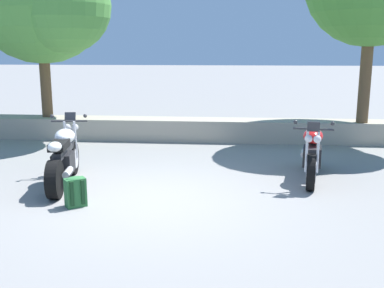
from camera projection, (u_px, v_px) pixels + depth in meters
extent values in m
plane|color=gray|center=(151.00, 199.00, 7.15)|extent=(120.00, 120.00, 0.00)
cube|color=#A89E89|center=(184.00, 129.00, 11.77)|extent=(36.00, 0.80, 0.55)
cylinder|color=black|center=(72.00, 158.00, 8.52)|extent=(0.23, 0.63, 0.62)
cylinder|color=black|center=(55.00, 180.00, 7.12)|extent=(0.27, 0.64, 0.62)
cylinder|color=silver|center=(72.00, 158.00, 8.52)|extent=(0.22, 0.40, 0.38)
cube|color=black|center=(63.00, 163.00, 7.75)|extent=(0.39, 0.52, 0.34)
cube|color=#2D2D30|center=(64.00, 150.00, 7.81)|extent=(0.31, 1.11, 0.12)
ellipsoid|color=white|center=(65.00, 136.00, 7.91)|extent=(0.42, 0.57, 0.26)
cube|color=black|center=(59.00, 145.00, 7.45)|extent=(0.34, 0.59, 0.12)
ellipsoid|color=white|center=(55.00, 147.00, 7.15)|extent=(0.26, 0.31, 0.16)
cylinder|color=#2D2D30|center=(69.00, 121.00, 8.30)|extent=(0.66, 0.14, 0.04)
sphere|color=silver|center=(67.00, 127.00, 8.46)|extent=(0.13, 0.13, 0.13)
sphere|color=silver|center=(75.00, 127.00, 8.47)|extent=(0.13, 0.13, 0.13)
cube|color=#26282D|center=(70.00, 117.00, 8.38)|extent=(0.21, 0.13, 0.18)
cylinder|color=silver|center=(68.00, 172.00, 7.35)|extent=(0.17, 0.39, 0.11)
cylinder|color=silver|center=(66.00, 140.00, 8.40)|extent=(0.07, 0.17, 0.73)
cylinder|color=silver|center=(76.00, 140.00, 8.42)|extent=(0.07, 0.17, 0.73)
sphere|color=#2D2D30|center=(52.00, 116.00, 8.22)|extent=(0.07, 0.07, 0.07)
sphere|color=#2D2D30|center=(85.00, 116.00, 8.26)|extent=(0.07, 0.07, 0.07)
cylinder|color=black|center=(311.00, 172.00, 7.54)|extent=(0.25, 0.64, 0.62)
cylinder|color=black|center=(312.00, 153.00, 8.90)|extent=(0.29, 0.64, 0.62)
cylinder|color=silver|center=(311.00, 172.00, 7.54)|extent=(0.23, 0.41, 0.38)
cube|color=black|center=(312.00, 156.00, 8.25)|extent=(0.40, 0.53, 0.34)
cube|color=#2D2D30|center=(313.00, 147.00, 8.11)|extent=(0.33, 1.11, 0.12)
ellipsoid|color=red|center=(313.00, 136.00, 7.93)|extent=(0.43, 0.57, 0.26)
cube|color=black|center=(313.00, 135.00, 8.39)|extent=(0.36, 0.60, 0.12)
ellipsoid|color=red|center=(314.00, 130.00, 8.67)|extent=(0.27, 0.31, 0.16)
cylinder|color=#2D2D30|center=(313.00, 129.00, 7.47)|extent=(0.66, 0.15, 0.04)
sphere|color=silver|center=(317.00, 139.00, 7.35)|extent=(0.13, 0.13, 0.13)
sphere|color=silver|center=(309.00, 139.00, 7.39)|extent=(0.13, 0.13, 0.13)
cube|color=#26282D|center=(314.00, 126.00, 7.36)|extent=(0.21, 0.13, 0.18)
cylinder|color=silver|center=(304.00, 153.00, 8.71)|extent=(0.18, 0.39, 0.11)
cylinder|color=silver|center=(318.00, 151.00, 7.48)|extent=(0.07, 0.17, 0.73)
cylinder|color=silver|center=(307.00, 150.00, 7.53)|extent=(0.07, 0.17, 0.73)
sphere|color=#2D2D30|center=(333.00, 124.00, 7.41)|extent=(0.07, 0.07, 0.07)
sphere|color=#2D2D30|center=(295.00, 122.00, 7.57)|extent=(0.07, 0.07, 0.07)
cube|color=#2D6B38|center=(75.00, 192.00, 6.76)|extent=(0.35, 0.32, 0.44)
cube|color=#2D6B38|center=(73.00, 193.00, 6.87)|extent=(0.22, 0.18, 0.24)
ellipsoid|color=#2D6B38|center=(75.00, 179.00, 6.72)|extent=(0.33, 0.31, 0.08)
cube|color=#193A1E|center=(72.00, 194.00, 6.63)|extent=(0.06, 0.05, 0.37)
cube|color=#193A1E|center=(83.00, 192.00, 6.71)|extent=(0.06, 0.05, 0.37)
cylinder|color=brown|center=(46.00, 82.00, 11.92)|extent=(0.28, 0.28, 1.84)
sphere|color=#4C8E3D|center=(63.00, 5.00, 10.93)|extent=(2.31, 2.31, 2.31)
cylinder|color=brown|center=(365.00, 77.00, 10.91)|extent=(0.28, 0.28, 2.22)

